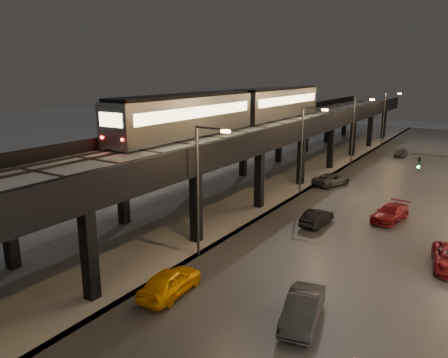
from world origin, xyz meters
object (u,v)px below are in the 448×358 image
Objects in this scene: car_taxi at (170,283)px; car_near_white at (317,218)px; car_far_white at (401,152)px; car_mid_silver at (332,180)px; car_onc_white at (390,213)px; subway_train at (240,108)px; car_onc_silver at (303,310)px.

car_near_white is (2.94, 15.40, -0.12)m from car_taxi.
car_taxi is at bearing 87.43° from car_far_white.
car_near_white is 35.40m from car_far_white.
car_onc_white is (8.09, -8.86, 0.01)m from car_mid_silver.
car_taxi is 1.21× the size of car_far_white.
car_near_white is 0.82× the size of car_mid_silver.
subway_train is at bearing 65.19° from car_far_white.
car_taxi reaches higher than car_onc_white.
car_taxi is 0.98× the size of car_onc_silver.
car_far_white is 0.79× the size of car_onc_white.
car_onc_white is at bearing 150.89° from car_mid_silver.
car_taxi is 7.56m from car_onc_silver.
car_mid_silver is (-3.20, 13.22, 0.02)m from car_near_white.
car_near_white is at bearing 122.13° from car_mid_silver.
car_far_white is at bearing 84.30° from car_onc_silver.
car_onc_white reaches higher than car_far_white.
car_onc_white is at bearing -116.10° from car_taxi.
car_mid_silver is 1.30× the size of car_far_white.
car_far_white is (3.15, 22.19, -0.04)m from car_mid_silver.
car_near_white is 13.60m from car_mid_silver.
car_taxi reaches higher than car_mid_silver.
car_near_white reaches higher than car_far_white.
car_onc_silver is (7.71, -27.32, 0.09)m from car_mid_silver.
subway_train reaches higher than car_onc_silver.
car_near_white is 0.84× the size of car_onc_white.
car_taxi is 0.93× the size of car_mid_silver.
subway_train reaches higher than car_onc_white.
car_onc_white reaches higher than car_mid_silver.
car_taxi is at bearing -101.11° from car_onc_white.
car_near_white is 6.54m from car_onc_white.
subway_train is at bearing -73.01° from car_taxi.
car_taxi is at bearing 83.72° from car_near_white.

